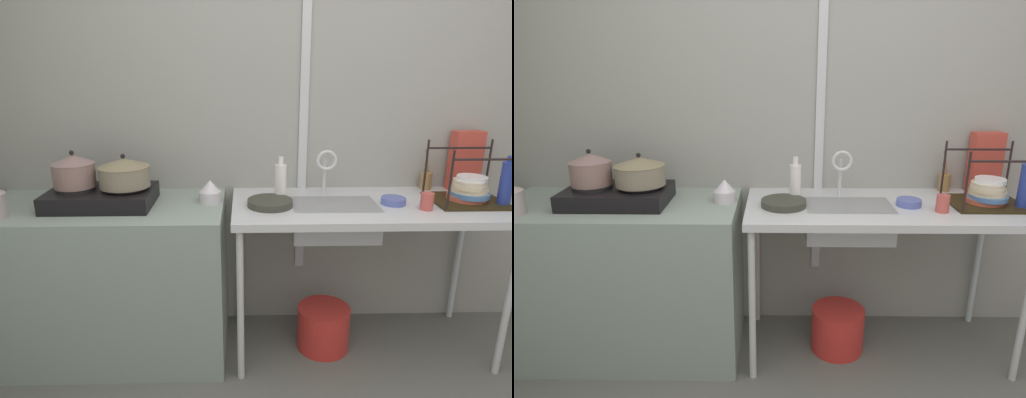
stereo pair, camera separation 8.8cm
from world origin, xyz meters
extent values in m
cube|color=gray|center=(0.00, 1.67, 1.21)|extent=(4.60, 0.10, 2.43)
cube|color=silver|center=(-0.06, 1.62, 1.34)|extent=(0.05, 0.01, 1.94)
cube|color=gray|center=(-1.16, 1.31, 0.44)|extent=(1.28, 0.63, 0.88)
cube|color=silver|center=(0.26, 1.31, 0.86)|extent=(1.45, 0.63, 0.04)
cylinder|color=silver|center=(-0.43, 1.04, 0.42)|extent=(0.04, 0.04, 0.84)
cylinder|color=#BBBFC1|center=(0.94, 1.04, 0.42)|extent=(0.04, 0.04, 0.84)
cylinder|color=silver|center=(-0.43, 1.58, 0.42)|extent=(0.04, 0.04, 0.84)
cylinder|color=silver|center=(0.94, 1.58, 0.42)|extent=(0.04, 0.04, 0.84)
cube|color=black|center=(-1.15, 1.31, 0.92)|extent=(0.54, 0.36, 0.09)
cylinder|color=black|center=(-1.28, 1.31, 0.97)|extent=(0.20, 0.20, 0.02)
cylinder|color=black|center=(-1.02, 1.31, 0.97)|extent=(0.20, 0.20, 0.02)
cylinder|color=#83665E|center=(-1.28, 1.31, 1.04)|extent=(0.21, 0.21, 0.12)
cone|color=gray|center=(-1.28, 1.31, 1.13)|extent=(0.21, 0.21, 0.04)
sphere|color=black|center=(-1.28, 1.31, 1.16)|extent=(0.02, 0.02, 0.02)
cylinder|color=#7B715D|center=(-1.02, 1.31, 1.04)|extent=(0.26, 0.26, 0.11)
cone|color=#827555|center=(-1.02, 1.31, 1.11)|extent=(0.26, 0.26, 0.04)
sphere|color=black|center=(-1.02, 1.31, 1.14)|extent=(0.02, 0.02, 0.02)
cylinder|color=silver|center=(-0.59, 1.35, 0.91)|extent=(0.12, 0.12, 0.06)
cone|color=silver|center=(-0.59, 1.35, 0.97)|extent=(0.11, 0.11, 0.06)
cube|color=silver|center=(0.08, 1.30, 0.79)|extent=(0.46, 0.29, 0.18)
cylinder|color=silver|center=(0.05, 1.47, 0.98)|extent=(0.02, 0.02, 0.21)
torus|color=silver|center=(0.05, 1.42, 1.09)|extent=(0.11, 0.02, 0.11)
cylinder|color=#33332B|center=(-0.27, 1.27, 0.90)|extent=(0.24, 0.24, 0.04)
cylinder|color=black|center=(0.62, 1.17, 1.04)|extent=(0.01, 0.01, 0.31)
cylinder|color=black|center=(0.62, 1.47, 1.04)|extent=(0.01, 0.01, 0.31)
cylinder|color=black|center=(0.98, 1.47, 1.04)|extent=(0.01, 0.01, 0.31)
cylinder|color=black|center=(0.80, 1.17, 1.15)|extent=(0.36, 0.01, 0.01)
cylinder|color=black|center=(0.80, 1.47, 1.15)|extent=(0.36, 0.01, 0.01)
cube|color=black|center=(0.80, 1.32, 0.89)|extent=(0.38, 0.33, 0.01)
cylinder|color=#BB5440|center=(0.80, 1.33, 0.90)|extent=(0.21, 0.21, 0.03)
cylinder|color=#4772AD|center=(0.81, 1.31, 0.92)|extent=(0.20, 0.20, 0.03)
cylinder|color=beige|center=(0.81, 1.32, 0.95)|extent=(0.18, 0.18, 0.03)
cylinder|color=beige|center=(0.80, 1.31, 0.97)|extent=(0.17, 0.17, 0.03)
cylinder|color=beige|center=(0.79, 1.31, 0.99)|extent=(0.16, 0.16, 0.03)
cylinder|color=white|center=(0.81, 1.31, 1.01)|extent=(0.15, 0.15, 0.03)
cylinder|color=#B94B44|center=(0.53, 1.19, 0.92)|extent=(0.07, 0.07, 0.09)
cylinder|color=#505EAD|center=(0.39, 1.29, 0.90)|extent=(0.13, 0.13, 0.04)
cylinder|color=white|center=(-0.21, 1.39, 0.98)|extent=(0.06, 0.06, 0.19)
cylinder|color=white|center=(-0.21, 1.39, 1.10)|extent=(0.03, 0.03, 0.05)
cylinder|color=navy|center=(0.96, 1.25, 1.00)|extent=(0.07, 0.07, 0.23)
cylinder|color=navy|center=(0.96, 1.25, 1.13)|extent=(0.03, 0.03, 0.03)
cube|color=#C04134|center=(0.89, 1.56, 1.05)|extent=(0.18, 0.09, 0.35)
cylinder|color=olive|center=(0.67, 1.57, 0.93)|extent=(0.07, 0.07, 0.10)
cylinder|color=olive|center=(0.67, 1.57, 1.02)|extent=(0.06, 0.04, 0.21)
cylinder|color=red|center=(0.05, 1.29, 0.13)|extent=(0.30, 0.30, 0.25)
camera|label=1|loc=(-0.40, -0.89, 1.59)|focal=30.46mm
camera|label=2|loc=(-0.31, -0.89, 1.59)|focal=30.46mm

